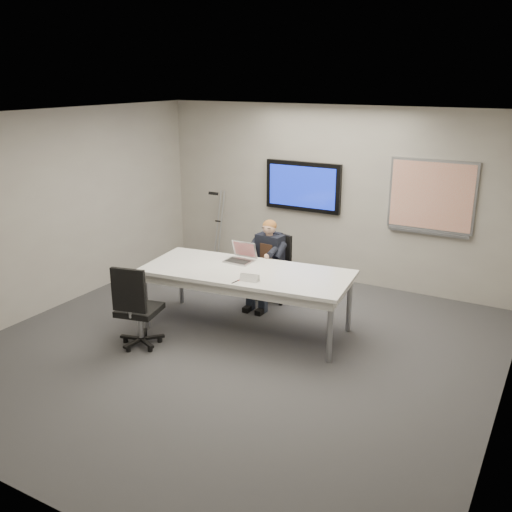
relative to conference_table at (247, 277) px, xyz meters
The scene contains 15 objects.
floor 0.95m from the conference_table, 73.00° to the right, with size 6.00×6.00×0.02m, color #363638.
ceiling 2.15m from the conference_table, 73.00° to the right, with size 6.00×6.00×0.02m, color white.
wall_back 2.51m from the conference_table, 85.78° to the left, with size 6.00×0.02×2.80m, color gray.
wall_front 3.65m from the conference_table, 87.15° to the right, with size 6.00×0.02×2.80m, color gray.
wall_left 2.96m from the conference_table, 168.32° to the right, with size 0.02×6.00×2.80m, color gray.
conference_table is the anchor object (origin of this frame).
tv_display 2.50m from the conference_table, 97.75° to the left, with size 1.30×0.09×0.80m.
whiteboard 3.05m from the conference_table, 54.08° to the left, with size 1.25×0.08×1.10m.
office_chair_far 1.16m from the conference_table, 99.42° to the left, with size 0.60×0.60×1.01m.
office_chair_near 1.47m from the conference_table, 129.69° to the right, with size 0.62×0.62×1.08m.
seated_person 0.88m from the conference_table, 102.90° to the left, with size 0.41×0.70×1.26m.
crutch 2.87m from the conference_table, 130.24° to the left, with size 0.18×0.38×1.35m, color #A6AAAE, non-canonical shape.
laptop 0.43m from the conference_table, 131.18° to the left, with size 0.36×0.33×0.25m.
name_tent 0.42m from the conference_table, 54.20° to the right, with size 0.23×0.06×0.09m, color white, non-canonical shape.
pen 0.46m from the conference_table, 76.84° to the right, with size 0.01×0.01×0.15m, color black.
Camera 1 is at (3.34, -5.39, 3.24)m, focal length 40.00 mm.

